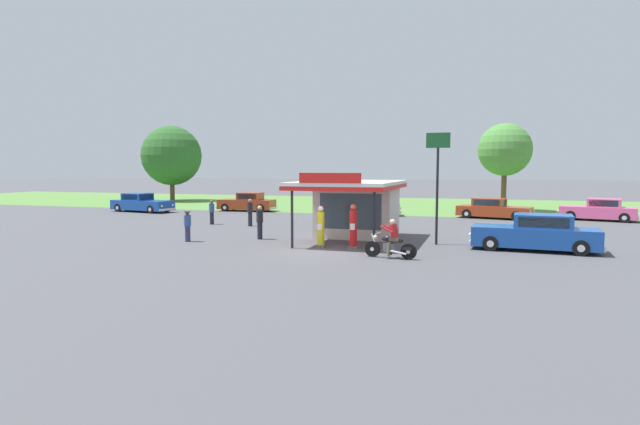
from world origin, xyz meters
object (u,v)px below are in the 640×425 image
parked_car_back_row_far_right (141,203)px  parked_car_back_row_right (365,206)px  parked_car_back_row_left (247,203)px  gas_pump_nearside (321,228)px  bystander_admiring_sedan (212,212)px  bystander_strolling_foreground (188,225)px  roadside_pole_sign (438,169)px  parked_car_back_row_centre_right (493,209)px  bystander_leaning_by_kiosk (250,212)px  gas_pump_offside (353,228)px  motorcycle_with_rider (391,242)px  bystander_standing_back_lot (260,221)px  parked_car_back_row_far_left (599,210)px  featured_classic_sedan (536,234)px

parked_car_back_row_far_right → parked_car_back_row_right: bearing=7.1°
parked_car_back_row_left → parked_car_back_row_right: (10.34, -1.02, 0.00)m
parked_car_back_row_far_right → gas_pump_nearside: bearing=-34.6°
parked_car_back_row_right → parked_car_back_row_far_right: 18.54m
bystander_admiring_sedan → bystander_strolling_foreground: size_ratio=1.03×
parked_car_back_row_right → bystander_admiring_sedan: bearing=-131.3°
parked_car_back_row_left → parked_car_back_row_far_right: size_ratio=0.85×
roadside_pole_sign → gas_pump_nearside: bearing=-155.2°
parked_car_back_row_centre_right → bystander_leaning_by_kiosk: bearing=-146.1°
bystander_strolling_foreground → gas_pump_offside: bearing=2.5°
parked_car_back_row_right → bystander_admiring_sedan: bystander_admiring_sedan is taller
gas_pump_nearside → roadside_pole_sign: (5.00, 2.30, 2.68)m
bystander_admiring_sedan → parked_car_back_row_right: bearing=48.7°
motorcycle_with_rider → parked_car_back_row_left: (-15.47, 19.11, 0.05)m
bystander_standing_back_lot → parked_car_back_row_far_left: bearing=40.5°
gas_pump_nearside → motorcycle_with_rider: bearing=-29.6°
bystander_standing_back_lot → gas_pump_offside: bearing=-15.8°
parked_car_back_row_centre_right → bystander_admiring_sedan: bearing=-151.0°
gas_pump_offside → featured_classic_sedan: (7.76, 1.77, -0.18)m
gas_pump_offside → parked_car_back_row_far_right: bearing=147.4°
bystander_standing_back_lot → bystander_admiring_sedan: 7.98m
gas_pump_nearside → parked_car_back_row_far_right: gas_pump_nearside is taller
gas_pump_offside → bystander_admiring_sedan: 13.07m
motorcycle_with_rider → parked_car_back_row_far_left: 22.26m
featured_classic_sedan → parked_car_back_row_left: 26.12m
parked_car_back_row_centre_right → bystander_leaning_by_kiosk: bystander_leaning_by_kiosk is taller
parked_car_back_row_far_right → bystander_standing_back_lot: size_ratio=3.39×
parked_car_back_row_far_right → bystander_standing_back_lot: (16.22, -12.26, 0.22)m
motorcycle_with_rider → parked_car_back_row_far_right: motorcycle_with_rider is taller
bystander_standing_back_lot → bystander_leaning_by_kiosk: size_ratio=1.01×
parked_car_back_row_right → bystander_admiring_sedan: size_ratio=3.60×
parked_car_back_row_far_right → parked_car_back_row_left: bearing=22.4°
gas_pump_offside → parked_car_back_row_right: bearing=100.8°
parked_car_back_row_right → bystander_standing_back_lot: size_ratio=3.29×
parked_car_back_row_far_left → bystander_standing_back_lot: size_ratio=3.04×
featured_classic_sedan → parked_car_back_row_right: featured_classic_sedan is taller
gas_pump_nearside → bystander_admiring_sedan: gas_pump_nearside is taller
gas_pump_nearside → parked_car_back_row_left: (-11.87, 17.07, -0.15)m
bystander_strolling_foreground → parked_car_back_row_right: bearing=72.4°
roadside_pole_sign → bystander_admiring_sedan: bearing=162.3°
featured_classic_sedan → parked_car_back_row_far_right: bearing=157.7°
bystander_leaning_by_kiosk → bystander_admiring_sedan: size_ratio=1.09×
motorcycle_with_rider → bystander_standing_back_lot: bystander_standing_back_lot is taller
parked_car_back_row_far_right → parked_car_back_row_centre_right: bearing=5.7°
parked_car_back_row_far_right → bystander_admiring_sedan: size_ratio=3.71×
gas_pump_nearside → gas_pump_offside: (1.53, 0.00, 0.06)m
parked_car_back_row_left → parked_car_back_row_right: size_ratio=0.88×
featured_classic_sedan → bystander_leaning_by_kiosk: (-16.04, 5.00, 0.16)m
parked_car_back_row_left → bystander_strolling_foreground: bearing=-73.6°
featured_classic_sedan → bystander_strolling_foreground: bearing=-172.4°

